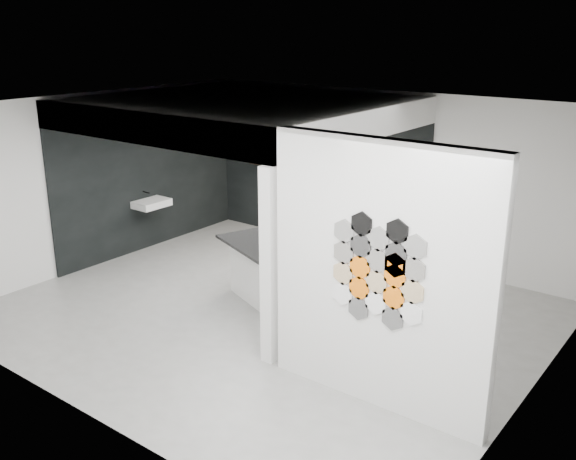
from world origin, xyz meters
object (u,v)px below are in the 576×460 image
(wall_basin, at_px, (152,203))
(glass_bowl, at_px, (385,180))
(partition_panel, at_px, (379,278))
(stockpot, at_px, (263,158))
(utensil_cup, at_px, (277,162))
(bottle_dark, at_px, (307,165))
(kettle, at_px, (358,174))
(glass_vase, at_px, (385,178))
(kitchen_island, at_px, (270,274))

(wall_basin, relative_size, glass_bowl, 4.17)
(partition_panel, relative_size, stockpot, 12.89)
(partition_panel, bearing_deg, utensil_cup, 138.18)
(stockpot, distance_m, bottle_dark, 1.02)
(bottle_dark, xyz_separation_m, utensil_cup, (-0.68, 0.00, -0.03))
(kettle, xyz_separation_m, utensil_cup, (-1.74, 0.00, -0.02))
(wall_basin, distance_m, glass_bowl, 4.00)
(stockpot, xyz_separation_m, bottle_dark, (1.02, 0.00, -0.01))
(partition_panel, distance_m, wall_basin, 5.78)
(glass_vase, bearing_deg, bottle_dark, 180.00)
(glass_vase, bearing_deg, stockpot, 180.00)
(partition_panel, bearing_deg, kitchen_island, 152.52)
(kitchen_island, xyz_separation_m, stockpot, (-2.25, 2.61, 0.96))
(glass_bowl, bearing_deg, kettle, 180.00)
(partition_panel, bearing_deg, bottle_dark, 133.27)
(wall_basin, xyz_separation_m, utensil_cup, (1.15, 2.07, 0.52))
(utensil_cup, bearing_deg, kitchen_island, -53.81)
(kettle, distance_m, glass_vase, 0.51)
(kettle, xyz_separation_m, glass_bowl, (0.51, 0.00, -0.03))
(kitchen_island, distance_m, kettle, 2.79)
(kettle, height_order, bottle_dark, bottle_dark)
(glass_bowl, xyz_separation_m, glass_vase, (0.00, 0.00, 0.02))
(partition_panel, relative_size, glass_bowl, 19.44)
(kettle, bearing_deg, kitchen_island, -85.94)
(kitchen_island, bearing_deg, glass_vase, 104.30)
(stockpot, height_order, glass_bowl, stockpot)
(glass_bowl, height_order, utensil_cup, utensil_cup)
(glass_bowl, distance_m, bottle_dark, 1.56)
(partition_panel, distance_m, utensil_cup, 5.80)
(partition_panel, bearing_deg, glass_vase, 118.23)
(partition_panel, distance_m, glass_bowl, 4.39)
(kitchen_island, xyz_separation_m, glass_bowl, (0.33, 2.61, 0.92))
(stockpot, bearing_deg, kitchen_island, -49.27)
(kitchen_island, relative_size, utensil_cup, 16.69)
(glass_vase, distance_m, utensil_cup, 2.24)
(glass_vase, bearing_deg, kettle, 180.00)
(partition_panel, relative_size, wall_basin, 4.67)
(partition_panel, distance_m, glass_vase, 4.39)
(partition_panel, xyz_separation_m, glass_bowl, (-2.08, 3.87, -0.03))
(kitchen_island, bearing_deg, partition_panel, -5.92)
(glass_bowl, xyz_separation_m, bottle_dark, (-1.56, 0.00, 0.03))
(partition_panel, xyz_separation_m, utensil_cup, (-4.32, 3.87, -0.03))
(wall_basin, xyz_separation_m, glass_bowl, (3.39, 2.07, 0.52))
(wall_basin, distance_m, kitchen_island, 3.13)
(kettle, height_order, glass_vase, kettle)
(kettle, bearing_deg, glass_vase, 0.25)
(stockpot, xyz_separation_m, glass_vase, (2.58, 0.00, -0.02))
(wall_basin, height_order, kitchen_island, kitchen_island)
(stockpot, height_order, bottle_dark, stockpot)
(wall_basin, distance_m, stockpot, 2.29)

